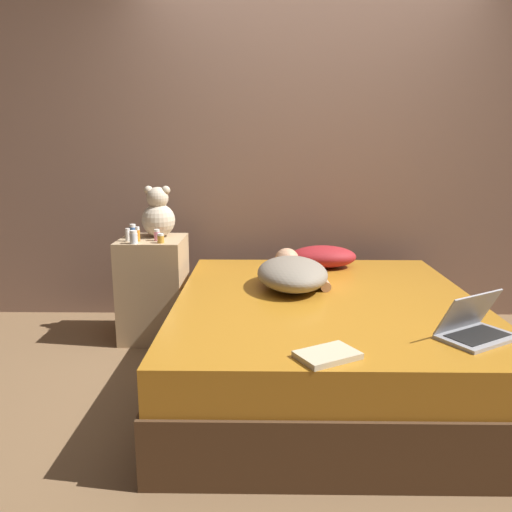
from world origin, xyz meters
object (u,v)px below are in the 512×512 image
(bottle_clear, at_px, (134,237))
(bottle_pink, at_px, (157,235))
(bottle_amber, at_px, (161,238))
(laptop, at_px, (474,327))
(person_lying, at_px, (292,272))
(bottle_white, at_px, (128,235))
(bottle_orange, at_px, (138,234))
(teddy_bear, at_px, (158,215))
(book, at_px, (327,355))
(bottle_blue, at_px, (133,231))
(pillow, at_px, (323,257))

(bottle_clear, distance_m, bottle_pink, 0.17)
(bottle_clear, height_order, bottle_amber, bottle_clear)
(laptop, relative_size, bottle_pink, 5.04)
(bottle_clear, height_order, bottle_pink, bottle_clear)
(person_lying, distance_m, bottle_white, 1.14)
(person_lying, bearing_deg, laptop, -49.69)
(person_lying, relative_size, bottle_white, 8.67)
(bottle_orange, bearing_deg, bottle_pink, 11.46)
(teddy_bear, distance_m, bottle_orange, 0.23)
(laptop, relative_size, book, 1.36)
(bottle_clear, bearing_deg, bottle_blue, 105.55)
(laptop, xyz_separation_m, bottle_orange, (-1.74, 1.17, 0.20))
(teddy_bear, relative_size, bottle_clear, 4.11)
(bottle_clear, xyz_separation_m, bottle_amber, (0.17, 0.02, -0.01))
(teddy_bear, bearing_deg, pillow, -3.39)
(teddy_bear, distance_m, bottle_amber, 0.27)
(laptop, xyz_separation_m, bottle_amber, (-1.58, 1.12, 0.18))
(teddy_bear, distance_m, bottle_blue, 0.21)
(teddy_bear, bearing_deg, laptop, -39.53)
(pillow, relative_size, person_lying, 0.61)
(bottle_blue, bearing_deg, bottle_pink, -24.77)
(pillow, xyz_separation_m, teddy_bear, (-1.14, 0.07, 0.28))
(person_lying, xyz_separation_m, bottle_clear, (-1.01, 0.29, 0.16))
(laptop, height_order, bottle_pink, bottle_pink)
(bottle_pink, distance_m, book, 1.73)
(book, bearing_deg, bottle_orange, 127.76)
(person_lying, xyz_separation_m, teddy_bear, (-0.90, 0.55, 0.27))
(bottle_clear, relative_size, bottle_pink, 1.12)
(person_lying, relative_size, bottle_clear, 8.72)
(teddy_bear, height_order, bottle_pink, teddy_bear)
(pillow, xyz_separation_m, bottle_clear, (-1.25, -0.19, 0.17))
(bottle_white, bearing_deg, pillow, 4.85)
(bottle_orange, height_order, bottle_clear, bottle_orange)
(bottle_orange, distance_m, bottle_white, 0.07)
(bottle_clear, bearing_deg, bottle_white, 125.73)
(pillow, height_order, bottle_pink, bottle_pink)
(bottle_clear, height_order, bottle_blue, bottle_blue)
(bottle_amber, height_order, book, bottle_amber)
(bottle_orange, bearing_deg, teddy_bear, 59.93)
(bottle_pink, height_order, bottle_blue, bottle_blue)
(person_lying, distance_m, teddy_bear, 1.09)
(bottle_orange, relative_size, bottle_amber, 1.56)
(laptop, xyz_separation_m, bottle_white, (-1.81, 1.18, 0.19))
(book, bearing_deg, bottle_white, 129.36)
(laptop, bearing_deg, bottle_white, 115.35)
(bottle_pink, xyz_separation_m, bottle_white, (-0.19, -0.02, 0.00))
(bottle_orange, bearing_deg, book, -52.24)
(pillow, xyz_separation_m, bottle_orange, (-1.24, -0.11, 0.17))
(bottle_blue, distance_m, book, 1.91)
(laptop, height_order, bottle_blue, bottle_blue)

